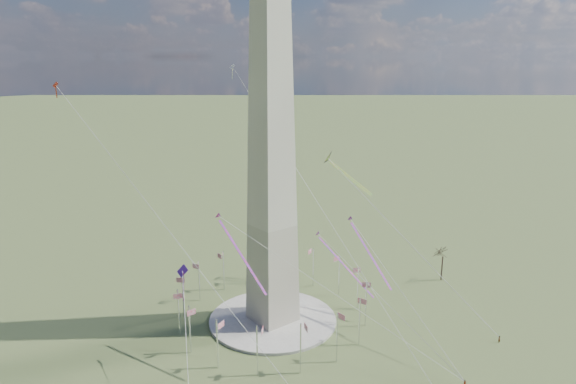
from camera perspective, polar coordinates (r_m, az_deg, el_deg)
ground at (r=150.45m, az=-1.70°, el=-14.09°), size 2000.00×2000.00×0.00m
plaza at (r=150.25m, az=-1.70°, el=-13.96°), size 36.00×36.00×0.80m
washington_monument at (r=134.02m, az=-1.86°, el=4.16°), size 15.56×15.56×100.00m
flagpole_ring at (r=147.07m, az=-1.72°, el=-11.61°), size 54.40×54.40×13.00m
tree_near at (r=178.93m, az=16.84°, el=-6.69°), size 7.26×7.26×12.71m
person_east at (r=150.48m, az=22.41°, el=-14.88°), size 0.73×0.49×1.97m
person_centre at (r=130.27m, az=19.04°, el=-19.50°), size 1.22×0.67×1.98m
kite_delta_black at (r=166.80m, az=4.80°, el=3.47°), size 11.65×16.16×13.65m
kite_diamond_purple at (r=125.79m, az=-11.62°, el=-9.00°), size 1.81×3.10×9.85m
kite_streamer_left at (r=146.81m, az=8.40°, el=-5.60°), size 6.08×21.16×14.72m
kite_streamer_mid at (r=124.03m, az=-6.01°, el=-5.62°), size 1.97×20.99×14.41m
kite_streamer_right at (r=152.69m, az=5.40°, el=-7.06°), size 3.94×21.66×14.89m
kite_small_red at (r=146.23m, az=-24.41°, el=10.63°), size 1.13×1.68×4.14m
kite_small_white at (r=176.05m, az=-6.21°, el=13.55°), size 1.38×2.23×5.05m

